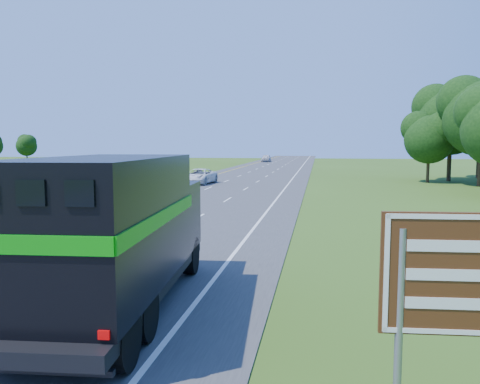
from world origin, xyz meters
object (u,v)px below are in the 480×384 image
Objects in this scene: far_car at (266,158)px; exit_sign at (473,286)px; horse_truck at (117,230)px; white_suv at (199,176)px.

exit_sign reaches higher than far_car.
horse_truck is at bearing -85.84° from far_car.
horse_truck reaches higher than far_car.
far_car reaches higher than white_suv.
horse_truck is 1.55× the size of white_suv.
exit_sign is at bearing -66.20° from white_suv.
white_suv is 65.11m from far_car.
far_car is (-7.78, 102.94, -1.21)m from horse_truck.
far_car is 108.59m from exit_sign.
far_car is (-0.04, 65.11, 0.08)m from white_suv.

